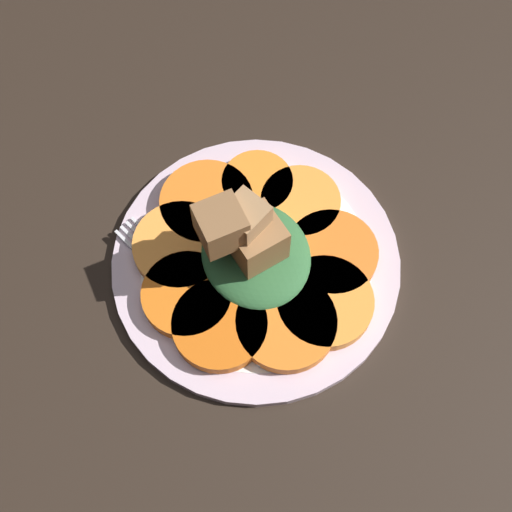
% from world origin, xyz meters
% --- Properties ---
extents(table_slab, '(1.20, 1.20, 0.02)m').
position_xyz_m(table_slab, '(0.00, 0.00, 0.01)').
color(table_slab, black).
rests_on(table_slab, ground).
extents(plate, '(0.27, 0.27, 0.01)m').
position_xyz_m(plate, '(0.00, 0.00, 0.03)').
color(plate, silver).
rests_on(plate, table_slab).
extents(carrot_slice_0, '(0.09, 0.09, 0.01)m').
position_xyz_m(carrot_slice_0, '(0.02, 0.07, 0.04)').
color(carrot_slice_0, orange).
rests_on(carrot_slice_0, plate).
extents(carrot_slice_1, '(0.08, 0.08, 0.01)m').
position_xyz_m(carrot_slice_1, '(-0.04, 0.06, 0.04)').
color(carrot_slice_1, orange).
rests_on(carrot_slice_1, plate).
extents(carrot_slice_2, '(0.07, 0.07, 0.01)m').
position_xyz_m(carrot_slice_2, '(-0.07, 0.03, 0.04)').
color(carrot_slice_2, orange).
rests_on(carrot_slice_2, plate).
extents(carrot_slice_3, '(0.09, 0.09, 0.01)m').
position_xyz_m(carrot_slice_3, '(-0.07, -0.02, 0.04)').
color(carrot_slice_3, orange).
rests_on(carrot_slice_3, plate).
extents(carrot_slice_4, '(0.09, 0.09, 0.01)m').
position_xyz_m(carrot_slice_4, '(-0.04, -0.06, 0.04)').
color(carrot_slice_4, '#F9963A').
rests_on(carrot_slice_4, plate).
extents(carrot_slice_5, '(0.08, 0.08, 0.01)m').
position_xyz_m(carrot_slice_5, '(0.01, -0.07, 0.04)').
color(carrot_slice_5, orange).
rests_on(carrot_slice_5, plate).
extents(carrot_slice_6, '(0.09, 0.09, 0.01)m').
position_xyz_m(carrot_slice_6, '(0.05, -0.06, 0.04)').
color(carrot_slice_6, '#D66114').
rests_on(carrot_slice_6, plate).
extents(carrot_slice_7, '(0.09, 0.09, 0.01)m').
position_xyz_m(carrot_slice_7, '(0.07, -0.00, 0.04)').
color(carrot_slice_7, orange).
rests_on(carrot_slice_7, plate).
extents(carrot_slice_8, '(0.09, 0.09, 0.01)m').
position_xyz_m(carrot_slice_8, '(0.07, 0.04, 0.04)').
color(carrot_slice_8, orange).
rests_on(carrot_slice_8, plate).
extents(center_pile, '(0.11, 0.10, 0.10)m').
position_xyz_m(center_pile, '(-0.00, -0.00, 0.06)').
color(center_pile, '#2D6033').
rests_on(center_pile, plate).
extents(fork, '(0.18, 0.09, 0.00)m').
position_xyz_m(fork, '(0.00, -0.07, 0.03)').
color(fork, silver).
rests_on(fork, plate).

